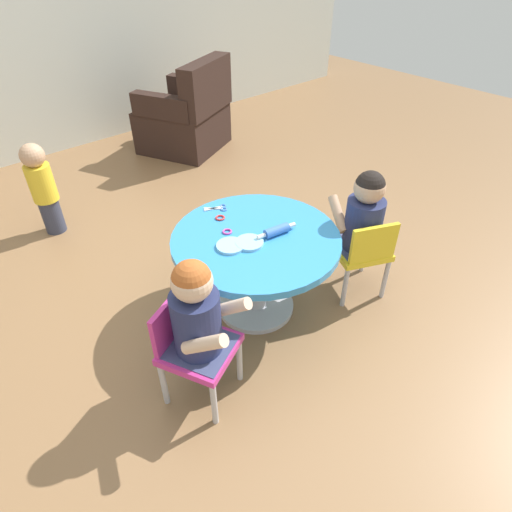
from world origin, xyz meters
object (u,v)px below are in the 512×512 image
object	(u,v)px
child_chair_left	(193,346)
seated_child_left	(197,312)
craft_table	(256,255)
craft_scissors	(219,208)
seated_child_right	(364,214)
toddler_standing	(43,187)
armchair_dark	(187,118)
rolling_pin	(277,230)
child_chair_right	(362,251)

from	to	relation	value
child_chair_left	seated_child_left	size ratio (longest dim) A/B	1.05
craft_table	craft_scissors	world-z (taller)	craft_scissors
seated_child_left	craft_scissors	bearing A→B (deg)	46.37
child_chair_left	seated_child_right	xyz separation A→B (m)	(1.15, -0.03, 0.23)
toddler_standing	craft_scissors	world-z (taller)	toddler_standing
child_chair_left	seated_child_right	bearing A→B (deg)	-1.31
craft_table	armchair_dark	size ratio (longest dim) A/B	0.94
toddler_standing	rolling_pin	distance (m)	1.77
seated_child_right	armchair_dark	xyz separation A→B (m)	(0.44, 2.41, -0.22)
craft_table	child_chair_right	bearing A→B (deg)	-28.04
rolling_pin	craft_table	bearing A→B (deg)	149.69
craft_table	child_chair_right	distance (m)	0.63
toddler_standing	seated_child_left	bearing A→B (deg)	-89.97
armchair_dark	toddler_standing	size ratio (longest dim) A/B	1.41
child_chair_left	rolling_pin	world-z (taller)	rolling_pin
craft_table	seated_child_left	size ratio (longest dim) A/B	1.75
craft_table	seated_child_left	xyz separation A→B (m)	(-0.57, -0.27, 0.14)
rolling_pin	seated_child_right	bearing A→B (deg)	-23.13
craft_table	seated_child_right	world-z (taller)	seated_child_right
seated_child_left	rolling_pin	bearing A→B (deg)	17.83
child_chair_right	toddler_standing	distance (m)	2.18
rolling_pin	armchair_dark	bearing A→B (deg)	67.46
armchair_dark	rolling_pin	distance (m)	2.40
seated_child_right	armchair_dark	bearing A→B (deg)	79.63
child_chair_right	toddler_standing	size ratio (longest dim) A/B	0.80
toddler_standing	craft_table	bearing A→B (deg)	-70.27
child_chair_right	armchair_dark	xyz separation A→B (m)	(0.46, 2.45, 0.00)
armchair_dark	seated_child_right	bearing A→B (deg)	-100.37
child_chair_left	armchair_dark	bearing A→B (deg)	56.23
seated_child_right	craft_table	bearing A→B (deg)	155.61
seated_child_left	craft_scissors	size ratio (longest dim) A/B	3.61
craft_table	toddler_standing	distance (m)	1.68
craft_scissors	child_chair_left	bearing A→B (deg)	-136.15
child_chair_left	craft_scissors	world-z (taller)	child_chair_left
seated_child_right	rolling_pin	world-z (taller)	seated_child_right
child_chair_left	seated_child_left	world-z (taller)	seated_child_left
armchair_dark	craft_scissors	size ratio (longest dim) A/B	6.71
rolling_pin	child_chair_left	bearing A→B (deg)	-165.40
seated_child_right	craft_scissors	size ratio (longest dim) A/B	3.61
child_chair_left	child_chair_right	distance (m)	1.14
rolling_pin	craft_scissors	world-z (taller)	rolling_pin
toddler_standing	craft_scissors	size ratio (longest dim) A/B	4.76
child_chair_right	seated_child_right	bearing A→B (deg)	65.13
seated_child_right	rolling_pin	size ratio (longest dim) A/B	2.21
child_chair_left	armchair_dark	world-z (taller)	armchair_dark
craft_table	toddler_standing	world-z (taller)	toddler_standing
child_chair_right	armchair_dark	world-z (taller)	armchair_dark
child_chair_left	seated_child_right	size ratio (longest dim) A/B	1.05
craft_table	craft_scissors	distance (m)	0.37
seated_child_right	armchair_dark	distance (m)	2.46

